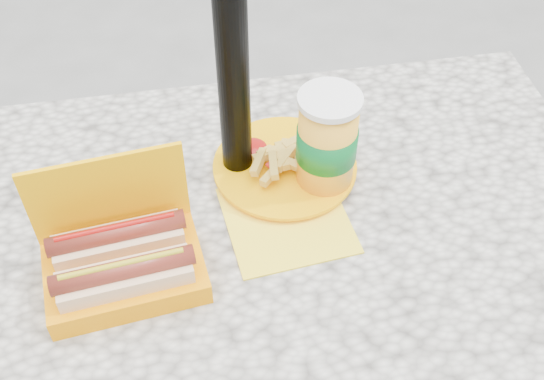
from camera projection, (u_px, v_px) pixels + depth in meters
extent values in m
cube|color=beige|center=(253.00, 250.00, 1.08)|extent=(1.20, 0.80, 0.05)
cylinder|color=black|center=(11.00, 279.00, 1.50)|extent=(0.07, 0.07, 0.70)
cylinder|color=black|center=(444.00, 220.00, 1.62)|extent=(0.07, 0.07, 0.70)
cube|color=#FFAE00|center=(126.00, 273.00, 1.00)|extent=(0.24, 0.17, 0.04)
cube|color=#FFAE00|center=(108.00, 195.00, 0.98)|extent=(0.23, 0.04, 0.15)
cube|color=beige|center=(126.00, 282.00, 0.96)|extent=(0.19, 0.07, 0.05)
cylinder|color=maroon|center=(123.00, 270.00, 0.94)|extent=(0.20, 0.05, 0.03)
cylinder|color=#B09C18|center=(122.00, 264.00, 0.93)|extent=(0.17, 0.03, 0.01)
cube|color=beige|center=(120.00, 245.00, 1.00)|extent=(0.19, 0.07, 0.05)
cylinder|color=maroon|center=(117.00, 233.00, 0.98)|extent=(0.20, 0.05, 0.03)
cylinder|color=#9E0F0B|center=(115.00, 227.00, 0.97)|extent=(0.17, 0.03, 0.01)
cube|color=yellow|center=(287.00, 220.00, 1.09)|extent=(0.21, 0.21, 0.00)
cylinder|color=#FFAE00|center=(285.00, 167.00, 1.16)|extent=(0.23, 0.23, 0.01)
cylinder|color=#FFAE00|center=(285.00, 165.00, 1.16)|extent=(0.24, 0.24, 0.01)
cube|color=yellow|center=(286.00, 158.00, 1.13)|extent=(0.05, 0.05, 0.01)
cube|color=yellow|center=(259.00, 162.00, 1.13)|extent=(0.04, 0.06, 0.02)
cube|color=yellow|center=(282.00, 156.00, 1.14)|extent=(0.02, 0.06, 0.01)
cube|color=yellow|center=(279.00, 157.00, 1.15)|extent=(0.05, 0.05, 0.01)
cube|color=yellow|center=(282.00, 150.00, 1.15)|extent=(0.06, 0.02, 0.01)
cube|color=yellow|center=(286.00, 161.00, 1.13)|extent=(0.05, 0.05, 0.01)
cube|color=yellow|center=(296.00, 157.00, 1.15)|extent=(0.06, 0.04, 0.01)
cube|color=yellow|center=(302.00, 166.00, 1.14)|extent=(0.06, 0.03, 0.02)
cube|color=yellow|center=(274.00, 165.00, 1.12)|extent=(0.02, 0.06, 0.01)
cube|color=yellow|center=(274.00, 151.00, 1.15)|extent=(0.06, 0.03, 0.01)
cube|color=yellow|center=(297.00, 140.00, 1.16)|extent=(0.06, 0.04, 0.01)
cube|color=yellow|center=(298.00, 145.00, 1.18)|extent=(0.06, 0.03, 0.01)
cube|color=yellow|center=(311.00, 161.00, 1.15)|extent=(0.06, 0.02, 0.01)
cube|color=yellow|center=(303.00, 157.00, 1.16)|extent=(0.03, 0.06, 0.01)
cube|color=yellow|center=(304.00, 172.00, 1.12)|extent=(0.04, 0.06, 0.01)
cube|color=yellow|center=(272.00, 173.00, 1.12)|extent=(0.05, 0.05, 0.01)
cube|color=yellow|center=(269.00, 155.00, 1.14)|extent=(0.06, 0.03, 0.01)
cube|color=yellow|center=(289.00, 151.00, 1.15)|extent=(0.06, 0.04, 0.01)
ellipsoid|color=#9E0F0B|center=(253.00, 148.00, 1.17)|extent=(0.05, 0.05, 0.02)
cube|color=red|center=(289.00, 152.00, 1.15)|extent=(0.09, 0.07, 0.00)
cylinder|color=#FFAD29|center=(327.00, 145.00, 1.08)|extent=(0.09, 0.09, 0.18)
cylinder|color=#066224|center=(327.00, 143.00, 1.08)|extent=(0.10, 0.10, 0.06)
cylinder|color=white|center=(330.00, 100.00, 1.01)|extent=(0.10, 0.10, 0.01)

